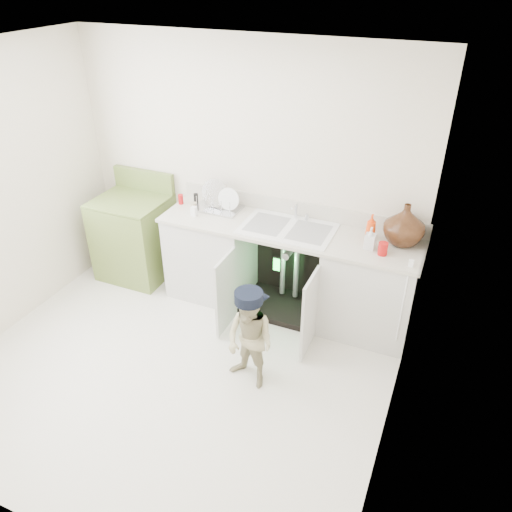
{
  "coord_description": "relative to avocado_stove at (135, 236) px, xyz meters",
  "views": [
    {
      "loc": [
        1.87,
        -2.62,
        3.04
      ],
      "look_at": [
        0.45,
        0.7,
        0.86
      ],
      "focal_mm": 35.0,
      "sensor_mm": 36.0,
      "label": 1
    }
  ],
  "objects": [
    {
      "name": "ground",
      "position": [
        1.17,
        -1.18,
        -0.46
      ],
      "size": [
        3.5,
        3.5,
        0.0
      ],
      "primitive_type": "plane",
      "color": "silver",
      "rests_on": "ground"
    },
    {
      "name": "repair_worker",
      "position": [
        1.81,
        -1.04,
        -0.01
      ],
      "size": [
        0.5,
        0.94,
        0.88
      ],
      "rotation": [
        0.0,
        0.0,
        -0.3
      ],
      "color": "#BAB085",
      "rests_on": "ground"
    },
    {
      "name": "room_shell",
      "position": [
        1.17,
        -1.18,
        0.79
      ],
      "size": [
        6.0,
        5.5,
        1.26
      ],
      "color": "silver",
      "rests_on": "ground"
    },
    {
      "name": "avocado_stove",
      "position": [
        0.0,
        0.0,
        0.0
      ],
      "size": [
        0.72,
        0.65,
        1.11
      ],
      "color": "olive",
      "rests_on": "ground"
    },
    {
      "name": "counter_run",
      "position": [
        1.77,
        0.03,
        0.02
      ],
      "size": [
        2.44,
        1.02,
        1.27
      ],
      "color": "silver",
      "rests_on": "ground"
    }
  ]
}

